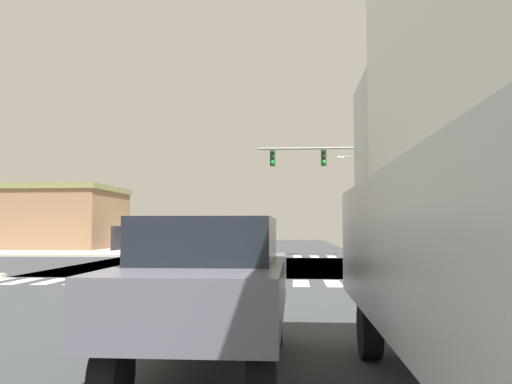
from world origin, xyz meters
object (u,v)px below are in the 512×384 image
Objects in this scene: sedan_middle_6 at (180,236)px; sedan_farside_2 at (236,234)px; sedan_leading_5 at (211,279)px; traffic_signal_mast at (332,171)px; street_lamp at (356,192)px; sedan_nearside_1 at (219,232)px; pickup_inner_1 at (226,230)px; suv_trailing_1 at (247,230)px; bank_building at (24,218)px; sedan_crossing_3 at (201,234)px.

sedan_farside_2 is at bearing -108.08° from sedan_middle_6.
sedan_leading_5 is 31.21m from sedan_middle_6.
sedan_farside_2 is at bearing 116.42° from traffic_signal_mast.
traffic_signal_mast is 1.68× the size of sedan_middle_6.
traffic_signal_mast is 9.14m from street_lamp.
pickup_inner_1 is (-0.00, 6.45, 0.17)m from sedan_nearside_1.
suv_trailing_1 is at bearing 118.63° from pickup_inner_1.
sedan_farside_2 is at bearing 106.40° from sedan_nearside_1.
pickup_inner_1 is at bearing 119.46° from street_lamp.
sedan_nearside_1 and sedan_middle_6 have the same top height.
sedan_leading_5 is (-5.77, -33.63, -3.24)m from street_lamp.
pickup_inner_1 is (-3.00, 16.64, 0.17)m from sedan_farside_2.
street_lamp is at bearing 80.26° from sedan_leading_5.
street_lamp reaches higher than traffic_signal_mast.
sedan_leading_5 is at bearing -58.84° from bank_building.
pickup_inner_1 is at bearing 97.09° from sedan_leading_5.
sedan_nearside_1 is at bearing -90.00° from sedan_middle_6.
sedan_crossing_3 is at bearing 16.54° from sedan_farside_2.
sedan_crossing_3 is (0.00, -11.09, 0.00)m from sedan_nearside_1.
sedan_leading_5 is 56.68m from pickup_inner_1.
sedan_farside_2 and sedan_middle_6 have the same top height.
suv_trailing_1 reaches higher than sedan_middle_6.
sedan_crossing_3 is 39.34m from sedan_leading_5.
traffic_signal_mast is at bearing 126.70° from sedan_crossing_3.
sedan_middle_6 is at bearing 81.61° from suv_trailing_1.
street_lamp is 20.86m from sedan_nearside_1.
street_lamp reaches higher than sedan_farside_2.
sedan_nearside_1 is at bearing 128.31° from street_lamp.
sedan_middle_6 is (-3.00, -9.19, 0.00)m from sedan_farside_2.
sedan_nearside_1 is (-12.77, 16.17, -3.24)m from street_lamp.
bank_building is 3.66× the size of sedan_leading_5.
sedan_nearside_1 is 19.38m from sedan_middle_6.
sedan_middle_6 is at bearing 90.00° from sedan_nearside_1.
suv_trailing_1 is at bearing -98.39° from sedan_middle_6.
sedan_nearside_1 is 1.00× the size of sedan_farside_2.
suv_trailing_1 is at bearing 49.28° from bank_building.
sedan_leading_5 is 1.00× the size of sedan_middle_6.
street_lamp is 26.15m from pickup_inner_1.
traffic_signal_mast is 1.68× the size of sedan_farside_2.
pickup_inner_1 is at bearing -61.37° from suv_trailing_1.
sedan_nearside_1 is (12.68, 17.26, -1.29)m from bank_building.
traffic_signal_mast is at bearing 116.42° from sedan_farside_2.
bank_building is 3.66× the size of sedan_crossing_3.
street_lamp is 1.67× the size of sedan_farside_2.
suv_trailing_1 is (3.00, 12.04, 0.28)m from sedan_crossing_3.
traffic_signal_mast is at bearing 112.49° from sedan_nearside_1.
sedan_middle_6 is (0.00, -19.38, 0.00)m from sedan_nearside_1.
traffic_signal_mast reaches higher than sedan_leading_5.
traffic_signal_mast is 27.28m from sedan_nearside_1.
sedan_crossing_3 is at bearing 25.97° from bank_building.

